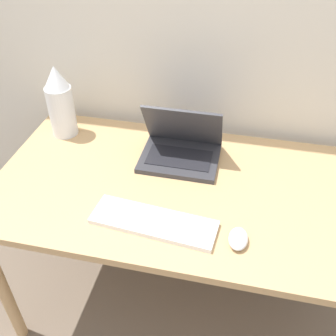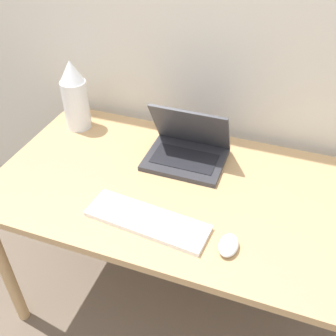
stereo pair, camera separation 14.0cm
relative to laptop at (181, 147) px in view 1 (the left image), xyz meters
name	(u,v)px [view 1 (the left image)]	position (x,y,z in m)	size (l,w,h in m)	color
wall_back	(201,9)	(0.01, 0.28, 0.46)	(6.00, 0.05, 2.50)	silver
desk	(175,200)	(0.01, -0.17, -0.13)	(1.39, 0.78, 0.74)	tan
laptop	(181,147)	(0.00, 0.00, 0.00)	(0.31, 0.25, 0.24)	#333338
keyboard	(154,222)	(-0.02, -0.39, -0.04)	(0.44, 0.17, 0.02)	white
mouse	(238,239)	(0.27, -0.41, -0.04)	(0.06, 0.10, 0.03)	silver
vase	(60,102)	(-0.54, 0.06, 0.10)	(0.11, 0.11, 0.32)	white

